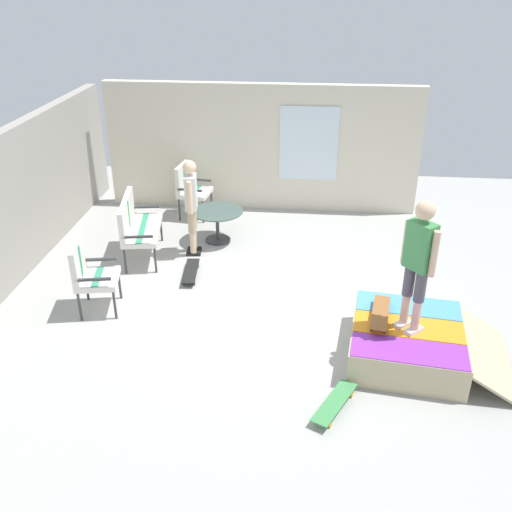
# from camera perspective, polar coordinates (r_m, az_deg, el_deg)

# --- Properties ---
(ground_plane) EXTENTS (12.00, 12.00, 0.10)m
(ground_plane) POSITION_cam_1_polar(r_m,az_deg,el_deg) (8.15, 1.65, -5.53)
(ground_plane) COLOR #A8A8A3
(house_facade) EXTENTS (0.23, 6.00, 2.43)m
(house_facade) POSITION_cam_1_polar(r_m,az_deg,el_deg) (11.14, 0.64, 10.80)
(house_facade) COLOR beige
(house_facade) RESTS_ON ground_plane
(skate_ramp) EXTENTS (1.70, 2.09, 0.44)m
(skate_ramp) POSITION_cam_1_polar(r_m,az_deg,el_deg) (7.32, 15.08, -8.28)
(skate_ramp) COLOR tan
(skate_ramp) RESTS_ON ground_plane
(patio_bench) EXTENTS (1.32, 0.75, 1.02)m
(patio_bench) POSITION_cam_1_polar(r_m,az_deg,el_deg) (9.47, -12.02, 3.29)
(patio_bench) COLOR #38383D
(patio_bench) RESTS_ON ground_plane
(patio_chair_near_house) EXTENTS (0.68, 0.62, 1.02)m
(patio_chair_near_house) POSITION_cam_1_polar(r_m,az_deg,el_deg) (10.96, -6.73, 7.02)
(patio_chair_near_house) COLOR #38383D
(patio_chair_near_house) RESTS_ON ground_plane
(patio_chair_by_wall) EXTENTS (0.71, 0.66, 1.02)m
(patio_chair_by_wall) POSITION_cam_1_polar(r_m,az_deg,el_deg) (8.12, -16.45, -1.47)
(patio_chair_by_wall) COLOR #38383D
(patio_chair_by_wall) RESTS_ON ground_plane
(patio_table) EXTENTS (0.90, 0.90, 0.57)m
(patio_table) POSITION_cam_1_polar(r_m,az_deg,el_deg) (9.93, -3.90, 3.67)
(patio_table) COLOR #38383D
(patio_table) RESTS_ON ground_plane
(person_watching) EXTENTS (0.48, 0.27, 1.62)m
(person_watching) POSITION_cam_1_polar(r_m,az_deg,el_deg) (9.32, -6.50, 5.48)
(person_watching) COLOR black
(person_watching) RESTS_ON ground_plane
(person_skater) EXTENTS (0.38, 0.36, 1.65)m
(person_skater) POSITION_cam_1_polar(r_m,az_deg,el_deg) (6.68, 15.96, -0.22)
(person_skater) COLOR silver
(person_skater) RESTS_ON skate_ramp
(skateboard_by_bench) EXTENTS (0.81, 0.27, 0.10)m
(skateboard_by_bench) POSITION_cam_1_polar(r_m,az_deg,el_deg) (8.94, -6.55, -1.52)
(skateboard_by_bench) COLOR black
(skateboard_by_bench) RESTS_ON ground_plane
(skateboard_spare) EXTENTS (0.80, 0.54, 0.10)m
(skateboard_spare) POSITION_cam_1_polar(r_m,az_deg,el_deg) (6.47, 7.87, -14.36)
(skateboard_spare) COLOR #3F8C4C
(skateboard_spare) RESTS_ON ground_plane
(skateboard_on_ramp) EXTENTS (0.82, 0.33, 0.10)m
(skateboard_on_ramp) POSITION_cam_1_polar(r_m,az_deg,el_deg) (7.21, 12.36, -5.61)
(skateboard_on_ramp) COLOR brown
(skateboard_on_ramp) RESTS_ON skate_ramp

